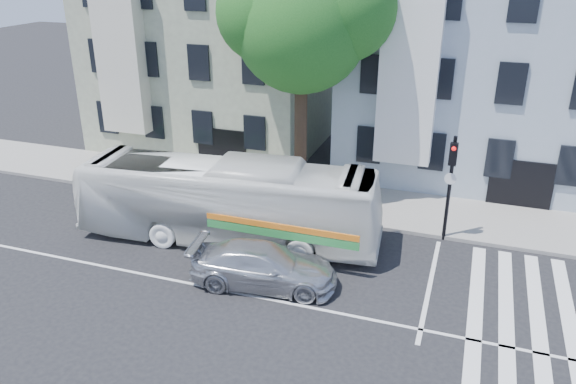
% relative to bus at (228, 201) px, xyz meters
% --- Properties ---
extents(ground, '(120.00, 120.00, 0.00)m').
position_rel_bus_xyz_m(ground, '(1.20, -3.35, -1.61)').
color(ground, black).
rests_on(ground, ground).
extents(sidewalk_far, '(80.00, 4.00, 0.15)m').
position_rel_bus_xyz_m(sidewalk_far, '(1.20, 4.65, -1.53)').
color(sidewalk_far, gray).
rests_on(sidewalk_far, ground).
extents(building_left, '(12.00, 10.00, 11.00)m').
position_rel_bus_xyz_m(building_left, '(-5.80, 11.65, 3.89)').
color(building_left, gray).
rests_on(building_left, ground).
extents(building_right, '(12.00, 10.00, 11.00)m').
position_rel_bus_xyz_m(building_right, '(8.20, 11.65, 3.89)').
color(building_right, '#9BADB8').
rests_on(building_right, ground).
extents(street_tree, '(7.30, 5.90, 11.10)m').
position_rel_bus_xyz_m(street_tree, '(1.26, 5.39, 6.23)').
color(street_tree, '#2D2116').
rests_on(street_tree, ground).
extents(bus, '(3.84, 11.74, 3.21)m').
position_rel_bus_xyz_m(bus, '(0.00, 0.00, 0.00)').
color(bus, white).
rests_on(bus, ground).
extents(sedan, '(2.63, 5.12, 1.42)m').
position_rel_bus_xyz_m(sedan, '(2.41, -2.55, -0.89)').
color(sedan, silver).
rests_on(sedan, ground).
extents(hedge, '(8.34, 3.43, 0.70)m').
position_rel_bus_xyz_m(hedge, '(-4.71, 2.95, -1.11)').
color(hedge, '#356822').
rests_on(hedge, sidewalk_far).
extents(traffic_signal, '(0.44, 0.53, 4.18)m').
position_rel_bus_xyz_m(traffic_signal, '(7.84, 2.60, 1.09)').
color(traffic_signal, black).
rests_on(traffic_signal, ground).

